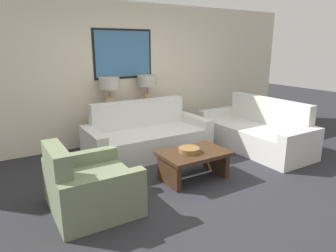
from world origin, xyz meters
The scene contains 10 objects.
ground_plane centered at (0.00, 0.00, 0.00)m, with size 20.00×20.00×0.00m, color #28282D.
back_wall centered at (0.00, 2.40, 1.33)m, with size 8.28×0.12×2.65m.
console_table centered at (0.00, 2.13, 0.37)m, with size 1.24×0.40×0.75m.
table_lamp_left centered at (-0.39, 2.13, 1.13)m, with size 0.37×0.37×0.56m.
table_lamp_right centered at (0.39, 2.13, 1.13)m, with size 0.37×0.37×0.56m.
couch_by_back_wall centered at (0.00, 1.42, 0.29)m, with size 2.14×0.93×0.91m.
couch_by_side centered at (1.86, 0.65, 0.29)m, with size 0.93×2.14×0.91m.
coffee_table centered at (0.09, 0.16, 0.29)m, with size 0.96×0.64×0.40m.
decorative_bowl centered at (0.01, 0.17, 0.44)m, with size 0.30×0.30×0.07m.
armchair_near_back_wall centered at (-1.44, 0.10, 0.27)m, with size 0.92×0.98×0.82m.
Camera 1 is at (-2.30, -3.06, 1.86)m, focal length 32.00 mm.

